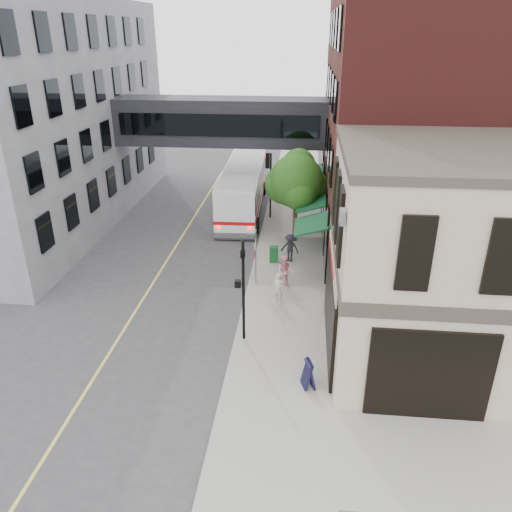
% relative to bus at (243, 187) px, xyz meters
% --- Properties ---
extents(ground, '(120.00, 120.00, 0.00)m').
position_rel_bus_xyz_m(ground, '(1.71, -18.75, -1.79)').
color(ground, '#38383A').
rests_on(ground, ground).
extents(sidewalk_main, '(4.00, 60.00, 0.15)m').
position_rel_bus_xyz_m(sidewalk_main, '(3.71, -4.75, -1.71)').
color(sidewalk_main, gray).
rests_on(sidewalk_main, ground).
extents(corner_building, '(10.19, 8.12, 8.45)m').
position_rel_bus_xyz_m(corner_building, '(10.69, -16.75, 2.42)').
color(corner_building, '#C6B597').
rests_on(corner_building, ground).
extents(brick_building, '(13.76, 18.00, 14.00)m').
position_rel_bus_xyz_m(brick_building, '(11.69, -3.75, 5.20)').
color(brick_building, '#4B1917').
rests_on(brick_building, ground).
extents(opposite_building, '(14.00, 24.00, 14.00)m').
position_rel_bus_xyz_m(opposite_building, '(-15.29, -2.75, 5.21)').
color(opposite_building, slate).
rests_on(opposite_building, ground).
extents(skyway_bridge, '(14.00, 3.18, 3.00)m').
position_rel_bus_xyz_m(skyway_bridge, '(-1.29, -0.75, 4.71)').
color(skyway_bridge, black).
rests_on(skyway_bridge, ground).
extents(traffic_signal_near, '(0.44, 0.22, 4.60)m').
position_rel_bus_xyz_m(traffic_signal_near, '(2.08, -16.75, 1.19)').
color(traffic_signal_near, black).
rests_on(traffic_signal_near, sidewalk_main).
extents(traffic_signal_far, '(0.53, 0.28, 4.50)m').
position_rel_bus_xyz_m(traffic_signal_far, '(1.97, -1.75, 1.55)').
color(traffic_signal_far, black).
rests_on(traffic_signal_far, sidewalk_main).
extents(street_sign_pole, '(0.08, 0.75, 3.00)m').
position_rel_bus_xyz_m(street_sign_pole, '(2.11, -11.75, 0.14)').
color(street_sign_pole, gray).
rests_on(street_sign_pole, sidewalk_main).
extents(street_tree, '(3.80, 3.20, 5.60)m').
position_rel_bus_xyz_m(street_tree, '(3.91, -5.53, 2.12)').
color(street_tree, '#382619').
rests_on(street_tree, sidewalk_main).
extents(lane_marking, '(0.12, 40.00, 0.01)m').
position_rel_bus_xyz_m(lane_marking, '(-3.29, -8.75, -1.78)').
color(lane_marking, '#D8CC4C').
rests_on(lane_marking, ground).
extents(bus, '(3.16, 11.94, 3.19)m').
position_rel_bus_xyz_m(bus, '(0.00, 0.00, 0.00)').
color(bus, white).
rests_on(bus, ground).
extents(pedestrian_a, '(0.66, 0.55, 1.53)m').
position_rel_bus_xyz_m(pedestrian_a, '(3.36, -13.55, -0.87)').
color(pedestrian_a, beige).
rests_on(pedestrian_a, sidewalk_main).
extents(pedestrian_b, '(0.85, 0.67, 1.73)m').
position_rel_bus_xyz_m(pedestrian_b, '(3.61, -11.99, -0.77)').
color(pedestrian_b, pink).
rests_on(pedestrian_b, sidewalk_main).
extents(pedestrian_c, '(1.19, 0.90, 1.63)m').
position_rel_bus_xyz_m(pedestrian_c, '(3.74, -8.79, -0.83)').
color(pedestrian_c, black).
rests_on(pedestrian_c, sidewalk_main).
extents(newspaper_box, '(0.51, 0.47, 0.92)m').
position_rel_bus_xyz_m(newspaper_box, '(2.86, -8.98, -1.18)').
color(newspaper_box, '#124F20').
rests_on(newspaper_box, sidewalk_main).
extents(sandwich_board, '(0.56, 0.70, 1.09)m').
position_rel_bus_xyz_m(sandwich_board, '(4.84, -19.62, -1.10)').
color(sandwich_board, black).
rests_on(sandwich_board, sidewalk_main).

